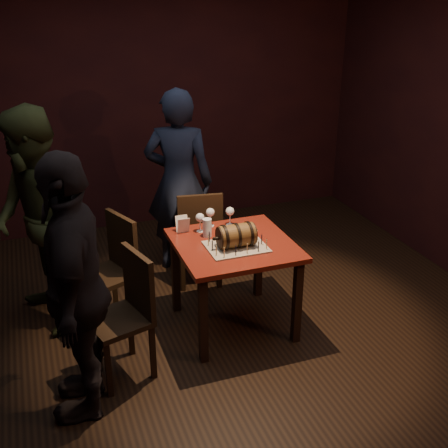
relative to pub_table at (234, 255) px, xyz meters
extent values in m
plane|color=black|center=(-0.19, -0.11, -0.64)|extent=(5.00, 5.00, 0.00)
cube|color=black|center=(-0.19, 2.39, 0.76)|extent=(5.00, 0.04, 2.80)
cube|color=#53140D|center=(0.00, 0.00, 0.09)|extent=(0.90, 0.90, 0.04)
cube|color=black|center=(-0.38, -0.38, -0.29)|extent=(0.06, 0.06, 0.71)
cube|color=black|center=(0.38, -0.38, -0.29)|extent=(0.06, 0.06, 0.71)
cube|color=black|center=(-0.38, 0.38, -0.29)|extent=(0.06, 0.06, 0.71)
cube|color=black|center=(0.38, 0.38, -0.29)|extent=(0.06, 0.06, 0.71)
cube|color=gray|center=(-0.01, -0.08, 0.12)|extent=(0.45, 0.35, 0.01)
cylinder|color=brown|center=(-0.01, -0.08, 0.21)|extent=(0.27, 0.18, 0.18)
cylinder|color=black|center=(-0.11, -0.08, 0.21)|extent=(0.02, 0.19, 0.19)
cylinder|color=black|center=(-0.01, -0.08, 0.21)|extent=(0.02, 0.19, 0.19)
cylinder|color=black|center=(0.09, -0.08, 0.21)|extent=(0.02, 0.19, 0.19)
cylinder|color=black|center=(-0.15, -0.08, 0.21)|extent=(0.01, 0.17, 0.17)
cylinder|color=black|center=(0.12, -0.08, 0.21)|extent=(0.01, 0.17, 0.17)
cylinder|color=black|center=(-0.17, -0.08, 0.21)|extent=(0.04, 0.02, 0.02)
sphere|color=black|center=(-0.19, -0.08, 0.21)|extent=(0.03, 0.03, 0.03)
cylinder|color=#E7CD8A|center=(-0.16, -0.23, 0.16)|extent=(0.01, 0.01, 0.08)
cylinder|color=black|center=(-0.16, -0.23, 0.21)|extent=(0.00, 0.00, 0.01)
cylinder|color=black|center=(-0.07, -0.23, 0.16)|extent=(0.01, 0.01, 0.08)
cylinder|color=black|center=(-0.07, -0.23, 0.21)|extent=(0.00, 0.00, 0.01)
cylinder|color=#E7CD8A|center=(0.02, -0.23, 0.16)|extent=(0.01, 0.01, 0.08)
cylinder|color=black|center=(0.02, -0.23, 0.21)|extent=(0.00, 0.00, 0.01)
cylinder|color=black|center=(0.11, -0.23, 0.16)|extent=(0.01, 0.01, 0.08)
cylinder|color=black|center=(0.11, -0.23, 0.21)|extent=(0.00, 0.00, 0.01)
cylinder|color=#E7CD8A|center=(0.18, -0.21, 0.16)|extent=(0.01, 0.01, 0.08)
cylinder|color=black|center=(0.18, -0.21, 0.21)|extent=(0.00, 0.00, 0.01)
cylinder|color=black|center=(0.18, -0.12, 0.16)|extent=(0.01, 0.01, 0.08)
cylinder|color=black|center=(0.18, -0.12, 0.21)|extent=(0.00, 0.00, 0.01)
cylinder|color=#E7CD8A|center=(0.18, -0.03, 0.16)|extent=(0.01, 0.01, 0.08)
cylinder|color=black|center=(0.18, -0.03, 0.21)|extent=(0.00, 0.00, 0.01)
cylinder|color=black|center=(0.18, 0.06, 0.16)|extent=(0.01, 0.01, 0.08)
cylinder|color=black|center=(0.18, 0.06, 0.21)|extent=(0.00, 0.00, 0.01)
cylinder|color=#E7CD8A|center=(0.09, 0.06, 0.16)|extent=(0.01, 0.01, 0.08)
cylinder|color=black|center=(0.09, 0.06, 0.21)|extent=(0.00, 0.00, 0.01)
cylinder|color=black|center=(0.00, 0.06, 0.16)|extent=(0.01, 0.01, 0.08)
cylinder|color=black|center=(0.00, 0.06, 0.21)|extent=(0.00, 0.00, 0.01)
cylinder|color=#E7CD8A|center=(-0.09, 0.06, 0.16)|extent=(0.01, 0.01, 0.08)
cylinder|color=black|center=(-0.09, 0.06, 0.21)|extent=(0.00, 0.00, 0.01)
cylinder|color=black|center=(-0.18, 0.06, 0.16)|extent=(0.01, 0.01, 0.08)
cylinder|color=black|center=(-0.18, 0.06, 0.21)|extent=(0.00, 0.00, 0.01)
cylinder|color=#E7CD8A|center=(-0.21, 0.00, 0.16)|extent=(0.01, 0.01, 0.08)
cylinder|color=black|center=(-0.21, 0.00, 0.21)|extent=(0.00, 0.00, 0.01)
cylinder|color=black|center=(-0.21, -0.09, 0.16)|extent=(0.01, 0.01, 0.08)
cylinder|color=black|center=(-0.21, -0.09, 0.21)|extent=(0.00, 0.00, 0.01)
cylinder|color=#E7CD8A|center=(-0.21, -0.18, 0.16)|extent=(0.01, 0.01, 0.08)
cylinder|color=black|center=(-0.21, -0.18, 0.21)|extent=(0.00, 0.00, 0.01)
cylinder|color=silver|center=(-0.18, 0.29, 0.11)|extent=(0.06, 0.06, 0.01)
cylinder|color=silver|center=(-0.18, 0.29, 0.16)|extent=(0.01, 0.01, 0.09)
sphere|color=silver|center=(-0.18, 0.29, 0.23)|extent=(0.07, 0.07, 0.07)
sphere|color=#591114|center=(-0.18, 0.29, 0.23)|extent=(0.05, 0.05, 0.05)
cylinder|color=silver|center=(-0.07, 0.37, 0.11)|extent=(0.06, 0.06, 0.01)
cylinder|color=silver|center=(-0.07, 0.37, 0.16)|extent=(0.01, 0.01, 0.09)
sphere|color=silver|center=(-0.07, 0.37, 0.23)|extent=(0.07, 0.07, 0.07)
cylinder|color=silver|center=(0.09, 0.33, 0.11)|extent=(0.06, 0.06, 0.01)
cylinder|color=silver|center=(0.09, 0.33, 0.16)|extent=(0.01, 0.01, 0.09)
sphere|color=silver|center=(0.09, 0.33, 0.23)|extent=(0.07, 0.07, 0.07)
sphere|color=#BF594C|center=(0.09, 0.33, 0.23)|extent=(0.05, 0.05, 0.05)
cylinder|color=silver|center=(-0.16, 0.18, 0.18)|extent=(0.07, 0.07, 0.15)
cylinder|color=#9E5414|center=(-0.16, 0.18, 0.17)|extent=(0.06, 0.06, 0.11)
cylinder|color=white|center=(-0.16, 0.18, 0.23)|extent=(0.06, 0.06, 0.02)
cube|color=black|center=(-0.04, 0.82, -0.19)|extent=(0.46, 0.46, 0.04)
cube|color=black|center=(0.15, 0.96, -0.43)|extent=(0.04, 0.04, 0.43)
cube|color=black|center=(-0.19, 1.01, -0.43)|extent=(0.04, 0.04, 0.43)
cube|color=black|center=(0.10, 0.63, -0.43)|extent=(0.04, 0.04, 0.43)
cube|color=black|center=(-0.24, 0.68, -0.43)|extent=(0.04, 0.04, 0.43)
cube|color=black|center=(-0.07, 0.64, 0.06)|extent=(0.40, 0.10, 0.46)
cube|color=black|center=(-0.97, 0.35, -0.19)|extent=(0.52, 0.52, 0.04)
cube|color=black|center=(-1.19, 0.45, -0.43)|extent=(0.04, 0.04, 0.43)
cube|color=black|center=(-1.06, 0.13, -0.43)|extent=(0.04, 0.04, 0.43)
cube|color=black|center=(-0.87, 0.57, -0.43)|extent=(0.04, 0.04, 0.43)
cube|color=black|center=(-0.74, 0.26, -0.43)|extent=(0.04, 0.04, 0.43)
cube|color=black|center=(-0.80, 0.42, 0.06)|extent=(0.19, 0.39, 0.46)
cube|color=black|center=(-0.99, -0.32, -0.19)|extent=(0.49, 0.49, 0.04)
cube|color=black|center=(-1.20, -0.20, -0.43)|extent=(0.04, 0.04, 0.43)
cube|color=black|center=(-1.10, -0.53, -0.43)|extent=(0.04, 0.04, 0.43)
cube|color=black|center=(-0.87, -0.11, -0.43)|extent=(0.04, 0.04, 0.43)
cube|color=black|center=(-0.77, -0.44, -0.43)|extent=(0.04, 0.04, 0.43)
cube|color=black|center=(-0.81, -0.27, 0.06)|extent=(0.15, 0.40, 0.46)
imported|color=#181E31|center=(-0.12, 1.16, 0.24)|extent=(0.76, 0.64, 1.77)
imported|color=#343E1F|center=(-1.42, 0.54, 0.26)|extent=(0.88, 1.02, 1.81)
imported|color=black|center=(-1.25, -0.55, 0.24)|extent=(0.63, 1.10, 1.77)
camera|label=1|loc=(-1.41, -3.69, 1.99)|focal=45.00mm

